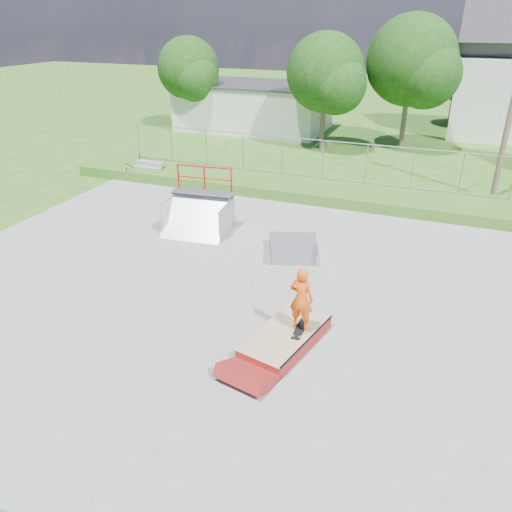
{
  "coord_description": "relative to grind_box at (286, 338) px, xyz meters",
  "views": [
    {
      "loc": [
        5.44,
        -11.68,
        7.53
      ],
      "look_at": [
        0.62,
        0.52,
        1.1
      ],
      "focal_mm": 35.0,
      "sensor_mm": 36.0,
      "label": 1
    }
  ],
  "objects": [
    {
      "name": "quarter_pipe",
      "position": [
        -5.35,
        5.51,
        0.97
      ],
      "size": [
        2.51,
        2.19,
        2.32
      ],
      "primitive_type": null,
      "rotation": [
        0.0,
        0.0,
        0.1
      ],
      "color": "#A5A7AD",
      "rests_on": "concrete_pad"
    },
    {
      "name": "concrete_stairs",
      "position": [
        -10.85,
        10.55,
        0.21
      ],
      "size": [
        1.5,
        1.6,
        0.8
      ],
      "primitive_type": null,
      "color": "gray",
      "rests_on": "ground"
    },
    {
      "name": "tree_center",
      "position": [
        0.43,
        21.66,
        4.65
      ],
      "size": [
        5.44,
        5.12,
        7.6
      ],
      "color": "brown",
      "rests_on": "ground"
    },
    {
      "name": "skater",
      "position": [
        0.31,
        0.16,
        1.06
      ],
      "size": [
        0.62,
        0.43,
        1.64
      ],
      "primitive_type": "imported",
      "rotation": [
        0.0,
        0.0,
        3.08
      ],
      "color": "#F15311",
      "rests_on": "grind_box"
    },
    {
      "name": "utility_building_flat",
      "position": [
        -10.35,
        23.85,
        1.31
      ],
      "size": [
        10.0,
        6.0,
        3.0
      ],
      "primitive_type": "cube",
      "color": "beige",
      "rests_on": "ground"
    },
    {
      "name": "chain_link_fence",
      "position": [
        -2.35,
        12.35,
        1.21
      ],
      "size": [
        20.0,
        0.06,
        1.8
      ],
      "primitive_type": null,
      "color": "gray",
      "rests_on": "grass_berm"
    },
    {
      "name": "ground",
      "position": [
        -2.35,
        1.85,
        -0.19
      ],
      "size": [
        120.0,
        120.0,
        0.0
      ],
      "primitive_type": "plane",
      "color": "#2A5D1A",
      "rests_on": "ground"
    },
    {
      "name": "flat_bank_ramp",
      "position": [
        -1.38,
        4.92,
        0.06
      ],
      "size": [
        2.1,
        2.17,
        0.5
      ],
      "primitive_type": null,
      "rotation": [
        0.0,
        0.0,
        0.32
      ],
      "color": "#A5A7AD",
      "rests_on": "concrete_pad"
    },
    {
      "name": "tree_left_near",
      "position": [
        -4.1,
        19.68,
        4.04
      ],
      "size": [
        4.76,
        4.48,
        6.65
      ],
      "color": "brown",
      "rests_on": "ground"
    },
    {
      "name": "concrete_pad",
      "position": [
        -2.35,
        1.85,
        -0.17
      ],
      "size": [
        20.0,
        16.0,
        0.04
      ],
      "primitive_type": "cube",
      "color": "gray",
      "rests_on": "ground"
    },
    {
      "name": "skateboard",
      "position": [
        0.31,
        0.16,
        0.24
      ],
      "size": [
        0.23,
        0.8,
        0.13
      ],
      "primitive_type": "cube",
      "rotation": [
        0.14,
        0.0,
        -0.01
      ],
      "color": "black",
      "rests_on": "grind_box"
    },
    {
      "name": "tree_back_mid",
      "position": [
        2.86,
        29.71,
        3.44
      ],
      "size": [
        4.08,
        3.84,
        5.7
      ],
      "color": "brown",
      "rests_on": "ground"
    },
    {
      "name": "grind_box",
      "position": [
        0.0,
        0.0,
        0.0
      ],
      "size": [
        1.79,
        2.82,
        0.39
      ],
      "rotation": [
        0.0,
        0.0,
        -0.22
      ],
      "color": "maroon",
      "rests_on": "concrete_pad"
    },
    {
      "name": "utility_pole",
      "position": [
        5.15,
        13.85,
        3.81
      ],
      "size": [
        0.24,
        0.24,
        8.0
      ],
      "primitive_type": "cylinder",
      "color": "brown",
      "rests_on": "ground"
    },
    {
      "name": "grass_berm",
      "position": [
        -2.35,
        11.35,
        0.06
      ],
      "size": [
        24.0,
        3.0,
        0.5
      ],
      "primitive_type": "cube",
      "color": "#2A5D1A",
      "rests_on": "ground"
    },
    {
      "name": "tree_left_far",
      "position": [
        -14.12,
        21.7,
        3.74
      ],
      "size": [
        4.42,
        4.16,
        6.18
      ],
      "color": "brown",
      "rests_on": "ground"
    }
  ]
}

